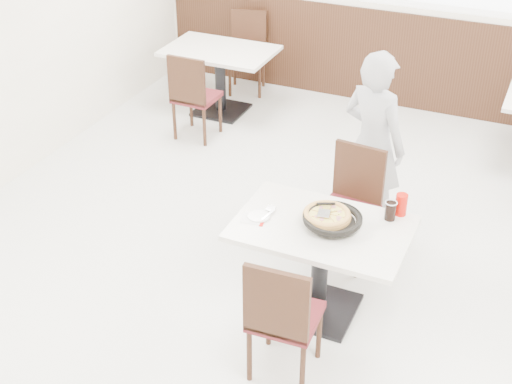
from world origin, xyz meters
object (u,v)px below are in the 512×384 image
at_px(chair_near, 286,314).
at_px(bg_chair_left_far, 247,54).
at_px(cola_glass, 390,211).
at_px(diner_person, 373,145).
at_px(bg_table_left, 220,81).
at_px(chair_far, 348,209).
at_px(pizza, 327,216).
at_px(bg_chair_left_near, 197,95).
at_px(main_table, 320,269).
at_px(side_plate, 259,216).
at_px(pizza_pan, 332,222).
at_px(red_cup, 401,204).

xyz_separation_m(chair_near, bg_chair_left_far, (-2.17, 4.13, 0.00)).
bearing_deg(cola_glass, diner_person, 112.70).
relative_size(diner_person, bg_table_left, 1.34).
relative_size(chair_far, bg_table_left, 0.79).
bearing_deg(bg_chair_left_far, pizza, 106.24).
height_order(chair_far, bg_chair_left_near, same).
xyz_separation_m(diner_person, bg_chair_left_far, (-2.18, 2.27, -0.33)).
relative_size(main_table, chair_near, 1.26).
xyz_separation_m(chair_far, cola_glass, (0.42, -0.42, 0.34)).
relative_size(pizza, side_plate, 2.11).
bearing_deg(chair_far, bg_table_left, -38.54).
height_order(pizza, cola_glass, cola_glass).
height_order(chair_near, bg_chair_left_near, same).
height_order(chair_far, pizza_pan, chair_far).
xyz_separation_m(chair_far, bg_table_left, (-2.18, 2.14, -0.10)).
distance_m(pizza_pan, pizza, 0.06).
bearing_deg(pizza_pan, bg_chair_left_near, 135.79).
bearing_deg(red_cup, bg_chair_left_far, 130.07).
bearing_deg(bg_chair_left_far, side_plate, 99.69).
relative_size(chair_near, bg_chair_left_near, 1.00).
height_order(diner_person, bg_chair_left_far, diner_person).
height_order(side_plate, red_cup, red_cup).
bearing_deg(chair_near, pizza, 85.48).
bearing_deg(cola_glass, red_cup, 60.10).
bearing_deg(chair_far, cola_glass, 140.93).
bearing_deg(pizza, bg_chair_left_near, 135.47).
bearing_deg(side_plate, pizza, 14.61).
bearing_deg(bg_chair_left_far, bg_table_left, 71.19).
height_order(cola_glass, red_cup, red_cup).
xyz_separation_m(chair_far, bg_chair_left_far, (-2.15, 2.79, 0.00)).
bearing_deg(bg_chair_left_far, diner_person, 117.63).
relative_size(pizza_pan, pizza, 0.93).
bearing_deg(red_cup, bg_chair_left_near, 145.23).
distance_m(side_plate, bg_chair_left_near, 2.84).
distance_m(bg_chair_left_near, bg_chair_left_far, 1.31).
bearing_deg(pizza, chair_near, -91.58).
xyz_separation_m(red_cup, bg_chair_left_far, (-2.62, 3.12, -0.35)).
xyz_separation_m(pizza_pan, pizza, (-0.05, 0.03, 0.02)).
bearing_deg(red_cup, chair_near, -114.28).
bearing_deg(bg_table_left, pizza_pan, -51.15).
height_order(chair_far, pizza, chair_far).
distance_m(chair_near, side_plate, 0.77).
relative_size(chair_near, side_plate, 5.98).
height_order(pizza_pan, side_plate, pizza_pan).
distance_m(cola_glass, bg_chair_left_far, 4.13).
xyz_separation_m(pizza, diner_person, (-0.01, 1.17, -0.01)).
bearing_deg(chair_near, bg_table_left, 119.35).
xyz_separation_m(pizza_pan, bg_chair_left_near, (-2.22, 2.16, -0.32)).
xyz_separation_m(diner_person, bg_chair_left_near, (-2.16, 0.96, -0.33)).
distance_m(main_table, side_plate, 0.59).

